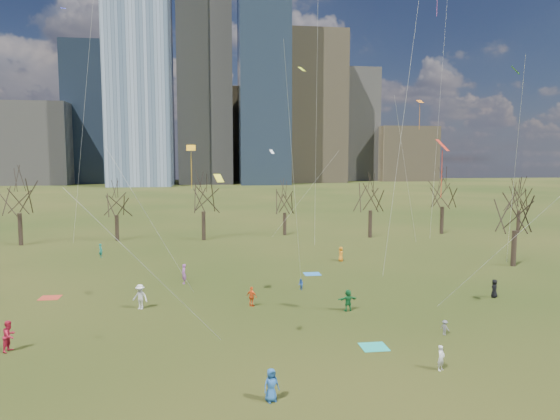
{
  "coord_description": "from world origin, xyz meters",
  "views": [
    {
      "loc": [
        -5.88,
        -30.47,
        11.4
      ],
      "look_at": [
        0.0,
        12.0,
        7.0
      ],
      "focal_mm": 32.0,
      "sensor_mm": 36.0,
      "label": 1
    }
  ],
  "objects": [
    {
      "name": "ground",
      "position": [
        0.0,
        0.0,
        0.0
      ],
      "size": [
        500.0,
        500.0,
        0.0
      ],
      "primitive_type": "plane",
      "color": "black",
      "rests_on": "ground"
    },
    {
      "name": "downtown_skyline",
      "position": [
        -2.43,
        210.64,
        39.01
      ],
      "size": [
        212.5,
        78.0,
        118.0
      ],
      "color": "slate",
      "rests_on": "ground"
    },
    {
      "name": "bare_tree_row",
      "position": [
        -0.09,
        37.22,
        6.12
      ],
      "size": [
        113.04,
        29.8,
        9.5
      ],
      "color": "black",
      "rests_on": "ground"
    },
    {
      "name": "blanket_teal",
      "position": [
        3.8,
        -2.23,
        0.01
      ],
      "size": [
        1.6,
        1.5,
        0.03
      ],
      "primitive_type": "cube",
      "color": "teal",
      "rests_on": "ground"
    },
    {
      "name": "blanket_navy",
      "position": [
        3.96,
        17.25,
        0.01
      ],
      "size": [
        1.6,
        1.5,
        0.03
      ],
      "primitive_type": "cube",
      "color": "blue",
      "rests_on": "ground"
    },
    {
      "name": "blanket_crimson",
      "position": [
        -19.17,
        11.85,
        0.01
      ],
      "size": [
        1.6,
        1.5,
        0.03
      ],
      "primitive_type": "cube",
      "color": "#AD3322",
      "rests_on": "ground"
    },
    {
      "name": "person_0",
      "position": [
        -3.2,
        -8.13,
        0.8
      ],
      "size": [
        0.9,
        0.73,
        1.59
      ],
      "primitive_type": "imported",
      "rotation": [
        0.0,
        0.0,
        0.33
      ],
      "color": "#235599",
      "rests_on": "ground"
    },
    {
      "name": "person_1",
      "position": [
        6.32,
        -5.93,
        0.69
      ],
      "size": [
        0.6,
        0.56,
        1.38
      ],
      "primitive_type": "imported",
      "rotation": [
        0.0,
        0.0,
        0.6
      ],
      "color": "silver",
      "rests_on": "ground"
    },
    {
      "name": "person_2",
      "position": [
        -17.88,
        0.12,
        0.94
      ],
      "size": [
        0.93,
        1.07,
        1.88
      ],
      "primitive_type": "imported",
      "rotation": [
        0.0,
        0.0,
        1.31
      ],
      "color": "#B21932",
      "rests_on": "ground"
    },
    {
      "name": "person_3",
      "position": [
        9.04,
        -0.82,
        0.5
      ],
      "size": [
        0.63,
        0.74,
        0.99
      ],
      "primitive_type": "imported",
      "rotation": [
        0.0,
        0.0,
        2.07
      ],
      "color": "slate",
      "rests_on": "ground"
    },
    {
      "name": "person_4",
      "position": [
        -2.88,
        7.18,
        0.78
      ],
      "size": [
        0.95,
        0.87,
        1.56
      ],
      "primitive_type": "imported",
      "rotation": [
        0.0,
        0.0,
        2.47
      ],
      "color": "#FA5C1B",
      "rests_on": "ground"
    },
    {
      "name": "person_5",
      "position": [
        4.21,
        5.08,
        0.82
      ],
      "size": [
        1.57,
        0.72,
        1.64
      ],
      "primitive_type": "imported",
      "rotation": [
        0.0,
        0.0,
        3.31
      ],
      "color": "#186C30",
      "rests_on": "ground"
    },
    {
      "name": "person_6",
      "position": [
        17.15,
        6.91,
        0.76
      ],
      "size": [
        0.84,
        0.89,
        1.53
      ],
      "primitive_type": "imported",
      "rotation": [
        0.0,
        0.0,
        4.06
      ],
      "color": "black",
      "rests_on": "ground"
    },
    {
      "name": "person_7",
      "position": [
        -8.47,
        15.11,
        0.92
      ],
      "size": [
        0.55,
        0.74,
        1.83
      ],
      "primitive_type": "imported",
      "rotation": [
        0.0,
        0.0,
        4.89
      ],
      "color": "#A455AA",
      "rests_on": "ground"
    },
    {
      "name": "person_8",
      "position": [
        1.77,
        11.5,
        0.5
      ],
      "size": [
        0.52,
        0.58,
        1.0
      ],
      "primitive_type": "imported",
      "rotation": [
        0.0,
        0.0,
        5.05
      ],
      "color": "#2653A7",
      "rests_on": "ground"
    },
    {
      "name": "person_9",
      "position": [
        -11.35,
        7.68,
        0.95
      ],
      "size": [
        1.42,
        1.17,
        1.91
      ],
      "primitive_type": "imported",
      "rotation": [
        0.0,
        0.0,
        5.84
      ],
      "color": "silver",
      "rests_on": "ground"
    },
    {
      "name": "person_12",
      "position": [
        8.4,
        23.0,
        0.81
      ],
      "size": [
        0.64,
        0.87,
        1.63
      ],
      "primitive_type": "imported",
      "rotation": [
        0.0,
        0.0,
        1.4
      ],
      "color": "orange",
      "rests_on": "ground"
    },
    {
      "name": "person_13",
      "position": [
        -18.7,
        28.97,
        0.81
      ],
      "size": [
        0.66,
        0.7,
        1.61
      ],
      "primitive_type": "imported",
      "rotation": [
        0.0,
        0.0,
        2.22
      ],
      "color": "#1B7D6D",
      "rests_on": "ground"
    },
    {
      "name": "kites_airborne",
      "position": [
        0.35,
        15.03,
        13.72
      ],
      "size": [
        62.42,
        44.45,
        32.82
      ],
      "color": "orange",
      "rests_on": "ground"
    }
  ]
}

